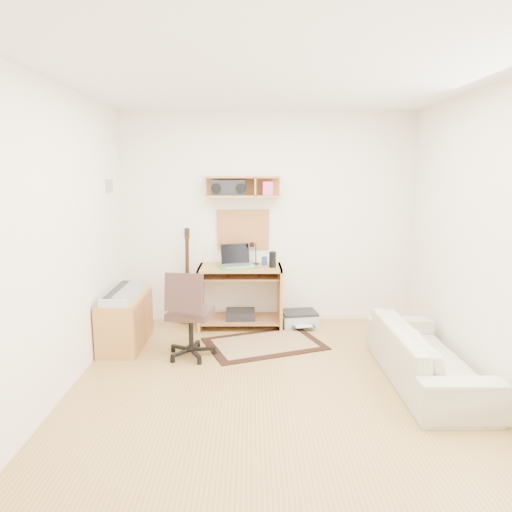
{
  "coord_description": "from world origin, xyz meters",
  "views": [
    {
      "loc": [
        -0.2,
        -3.84,
        1.88
      ],
      "look_at": [
        -0.15,
        1.05,
        1.0
      ],
      "focal_mm": 33.07,
      "sensor_mm": 36.0,
      "label": 1
    }
  ],
  "objects_px": {
    "desk": "(240,297)",
    "cabinet": "(125,321)",
    "task_chair": "(191,313)",
    "sofa": "(427,346)",
    "printer": "(299,319)"
  },
  "relations": [
    {
      "from": "desk",
      "to": "cabinet",
      "type": "bearing_deg",
      "value": -153.62
    },
    {
      "from": "task_chair",
      "to": "sofa",
      "type": "distance_m",
      "value": 2.28
    },
    {
      "from": "desk",
      "to": "cabinet",
      "type": "relative_size",
      "value": 1.11
    },
    {
      "from": "desk",
      "to": "sofa",
      "type": "relative_size",
      "value": 0.58
    },
    {
      "from": "task_chair",
      "to": "printer",
      "type": "xyz_separation_m",
      "value": [
        1.21,
        0.98,
        -0.38
      ]
    },
    {
      "from": "printer",
      "to": "sofa",
      "type": "height_order",
      "value": "sofa"
    },
    {
      "from": "task_chair",
      "to": "desk",
      "type": "bearing_deg",
      "value": 73.04
    },
    {
      "from": "task_chair",
      "to": "cabinet",
      "type": "bearing_deg",
      "value": 166.04
    },
    {
      "from": "sofa",
      "to": "task_chair",
      "type": "bearing_deg",
      "value": 74.77
    },
    {
      "from": "desk",
      "to": "task_chair",
      "type": "relative_size",
      "value": 1.08
    },
    {
      "from": "cabinet",
      "to": "sofa",
      "type": "height_order",
      "value": "sofa"
    },
    {
      "from": "cabinet",
      "to": "sofa",
      "type": "relative_size",
      "value": 0.53
    },
    {
      "from": "cabinet",
      "to": "sofa",
      "type": "bearing_deg",
      "value": -17.55
    },
    {
      "from": "cabinet",
      "to": "printer",
      "type": "height_order",
      "value": "cabinet"
    },
    {
      "from": "task_chair",
      "to": "cabinet",
      "type": "distance_m",
      "value": 0.85
    }
  ]
}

